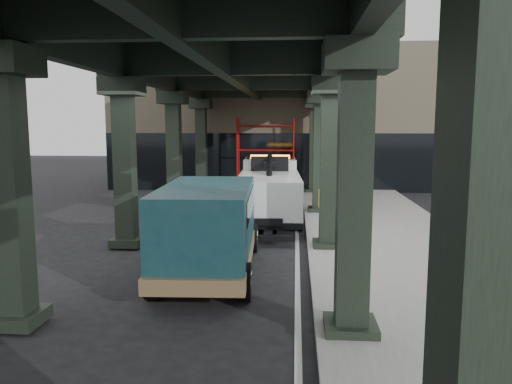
% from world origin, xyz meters
% --- Properties ---
extents(ground, '(90.00, 90.00, 0.00)m').
position_xyz_m(ground, '(0.00, 0.00, 0.00)').
color(ground, black).
rests_on(ground, ground).
extents(sidewalk, '(5.00, 40.00, 0.15)m').
position_xyz_m(sidewalk, '(4.50, 2.00, 0.07)').
color(sidewalk, gray).
rests_on(sidewalk, ground).
extents(lane_stripe, '(0.12, 38.00, 0.01)m').
position_xyz_m(lane_stripe, '(1.70, 2.00, 0.01)').
color(lane_stripe, silver).
rests_on(lane_stripe, ground).
extents(viaduct, '(7.40, 32.00, 6.40)m').
position_xyz_m(viaduct, '(-0.40, 2.00, 5.46)').
color(viaduct, black).
rests_on(viaduct, ground).
extents(building, '(22.00, 10.00, 8.00)m').
position_xyz_m(building, '(2.00, 20.00, 4.00)').
color(building, '#C6B793').
rests_on(building, ground).
extents(scaffolding, '(3.08, 0.88, 4.00)m').
position_xyz_m(scaffolding, '(0.00, 14.64, 2.11)').
color(scaffolding, '#B00F0E').
rests_on(scaffolding, ground).
extents(tow_truck, '(2.57, 7.81, 2.53)m').
position_xyz_m(tow_truck, '(0.62, 6.85, 1.23)').
color(tow_truck, black).
rests_on(tow_truck, ground).
extents(towed_van, '(2.44, 5.63, 2.25)m').
position_xyz_m(towed_van, '(-0.46, -0.57, 1.21)').
color(towed_van, '#11353C').
rests_on(towed_van, ground).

